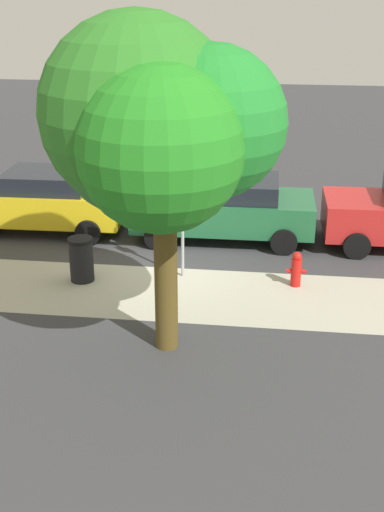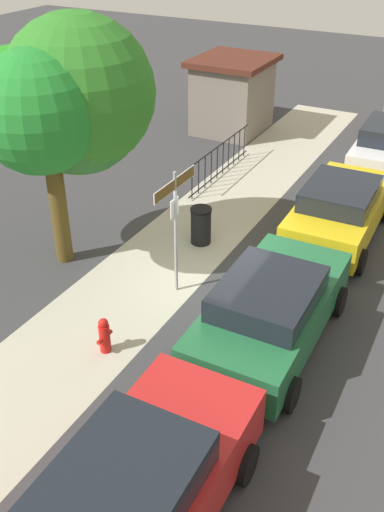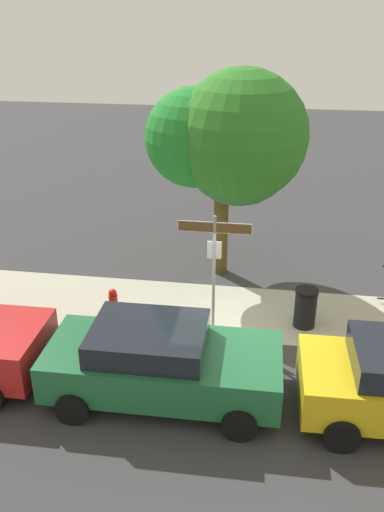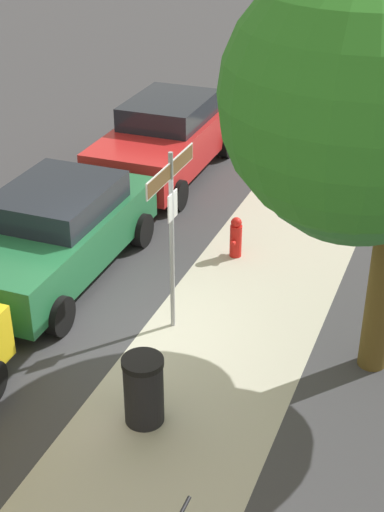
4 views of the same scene
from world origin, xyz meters
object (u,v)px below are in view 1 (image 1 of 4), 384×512
at_px(car_yellow, 41,200).
at_px(fire_hydrant, 296,269).
at_px(shade_tree, 155,127).
at_px(street_sign, 182,186).
at_px(trash_bin, 81,259).
at_px(car_green, 225,207).

bearing_deg(car_yellow, fire_hydrant, 156.33).
distance_m(shade_tree, fire_hydrant, 5.04).
relative_size(street_sign, shade_tree, 0.51).
bearing_deg(shade_tree, street_sign, -90.95).
distance_m(street_sign, fire_hydrant, 3.02).
distance_m(street_sign, trash_bin, 2.72).
distance_m(shade_tree, car_green, 6.18).
distance_m(car_yellow, trash_bin, 3.58).
xyz_separation_m(car_green, fire_hydrant, (-1.75, 2.72, -0.43)).
xyz_separation_m(shade_tree, trash_bin, (2.11, -2.28, -3.40)).
xyz_separation_m(street_sign, trash_bin, (2.15, 0.50, -1.59)).
xyz_separation_m(street_sign, car_green, (-0.73, -2.52, -1.27)).
relative_size(street_sign, fire_hydrant, 3.72).
xyz_separation_m(car_yellow, fire_hydrant, (-6.55, 2.71, -0.44)).
height_order(car_yellow, fire_hydrant, car_yellow).
height_order(car_green, trash_bin, car_green).
distance_m(street_sign, shade_tree, 3.32).
bearing_deg(trash_bin, car_yellow, -57.54).
relative_size(shade_tree, trash_bin, 5.84).
xyz_separation_m(car_yellow, trash_bin, (-1.91, 3.01, -0.33)).
bearing_deg(shade_tree, fire_hydrant, -134.41).
bearing_deg(car_green, trash_bin, 45.69).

